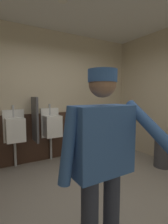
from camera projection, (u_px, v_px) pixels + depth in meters
ground_plane at (92, 206)px, 2.25m from camera, size 4.98×4.32×0.04m
wall_back at (45, 96)px, 3.74m from camera, size 4.98×0.12×2.83m
wainscot_band_back at (47, 136)px, 3.77m from camera, size 4.38×0.03×1.04m
downlight_far at (62, 0)px, 2.46m from camera, size 0.14×0.14×0.03m
urinal_left at (15, 129)px, 3.28m from camera, size 0.40×0.34×1.24m
urinal_middle at (52, 126)px, 3.66m from camera, size 0.40×0.34×1.24m
privacy_divider_panel at (35, 119)px, 3.39m from camera, size 0.04×0.40×0.90m
person at (102, 156)px, 1.34m from camera, size 0.71×0.60×1.64m
trash_bin at (163, 151)px, 3.39m from camera, size 0.34×0.34×0.62m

